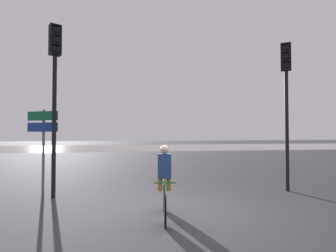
{
  "coord_description": "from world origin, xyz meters",
  "views": [
    {
      "loc": [
        -1.4,
        -6.25,
        1.88
      ],
      "look_at": [
        0.5,
        5.0,
        2.2
      ],
      "focal_mm": 28.0,
      "sensor_mm": 36.0,
      "label": 1
    }
  ],
  "objects": [
    {
      "name": "direction_sign_post",
      "position": [
        -3.82,
        2.22,
        1.79
      ],
      "size": [
        1.0,
        0.52,
        2.6
      ],
      "rotation": [
        0.0,
        0.0,
        2.68
      ],
      "color": "slate",
      "rests_on": "ground"
    },
    {
      "name": "cyclist",
      "position": [
        -0.5,
        -0.44,
        0.82
      ],
      "size": [
        0.47,
        1.7,
        1.62
      ],
      "rotation": [
        0.0,
        0.0,
        3.01
      ],
      "color": "black",
      "rests_on": "ground"
    },
    {
      "name": "traffic_light_near_right",
      "position": [
        3.87,
        1.56,
        3.35
      ],
      "size": [
        0.4,
        0.42,
        4.86
      ],
      "rotation": [
        0.0,
        0.0,
        2.54
      ],
      "color": "black",
      "rests_on": "ground"
    },
    {
      "name": "traffic_light_near_left",
      "position": [
        -3.41,
        1.85,
        3.5
      ],
      "size": [
        0.4,
        0.42,
        5.08
      ],
      "rotation": [
        0.0,
        0.0,
        3.65
      ],
      "color": "black",
      "rests_on": "ground"
    },
    {
      "name": "ground_plane",
      "position": [
        0.0,
        0.0,
        0.0
      ],
      "size": [
        120.0,
        120.0,
        0.0
      ],
      "primitive_type": "plane",
      "color": "#333338"
    },
    {
      "name": "water_strip",
      "position": [
        0.0,
        28.55,
        0.0
      ],
      "size": [
        80.0,
        16.0,
        0.01
      ],
      "primitive_type": "cube",
      "color": "gray",
      "rests_on": "ground"
    }
  ]
}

